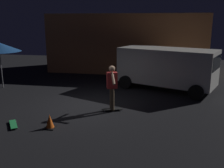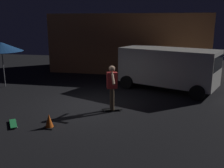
% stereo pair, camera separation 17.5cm
% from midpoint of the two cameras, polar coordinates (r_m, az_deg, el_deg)
% --- Properties ---
extents(ground_plane, '(28.00, 28.00, 0.00)m').
position_cam_midpoint_polar(ground_plane, '(10.35, -4.76, -4.76)').
color(ground_plane, black).
extents(low_building, '(10.14, 3.96, 3.78)m').
position_cam_midpoint_polar(low_building, '(17.64, 4.29, 9.30)').
color(low_building, '#C67A47').
rests_on(low_building, ground_plane).
extents(parked_van, '(4.98, 3.61, 2.03)m').
position_cam_midpoint_polar(parked_van, '(12.73, 12.94, 3.87)').
color(parked_van, silver).
rests_on(parked_van, ground_plane).
extents(patio_umbrella, '(2.10, 2.10, 2.30)m').
position_cam_midpoint_polar(patio_umbrella, '(13.87, -23.35, 7.70)').
color(patio_umbrella, slate).
rests_on(patio_umbrella, ground_plane).
extents(skateboard_ridden, '(0.80, 0.45, 0.07)m').
position_cam_midpoint_polar(skateboard_ridden, '(9.68, 0.52, -5.73)').
color(skateboard_ridden, black).
rests_on(skateboard_ridden, ground_plane).
extents(skateboard_spare, '(0.62, 0.75, 0.07)m').
position_cam_midpoint_polar(skateboard_spare, '(8.96, -20.83, -8.33)').
color(skateboard_spare, green).
rests_on(skateboard_spare, ground_plane).
extents(skater, '(0.43, 0.95, 1.67)m').
position_cam_midpoint_polar(skater, '(9.39, 0.53, -0.08)').
color(skater, brown).
rests_on(skater, skateboard_ridden).
extents(traffic_cone, '(0.34, 0.34, 0.46)m').
position_cam_midpoint_polar(traffic_cone, '(8.37, -13.39, -8.20)').
color(traffic_cone, black).
rests_on(traffic_cone, ground_plane).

